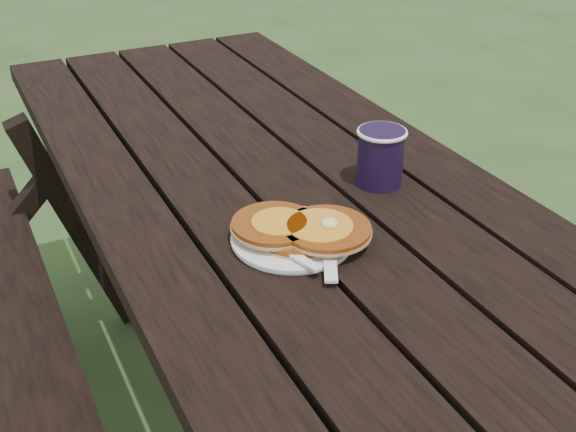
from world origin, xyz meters
name	(u,v)px	position (x,y,z in m)	size (l,w,h in m)	color
picnic_table	(274,322)	(0.00, 0.00, 0.37)	(1.36, 1.80, 0.75)	black
plate	(293,239)	(-0.09, -0.26, 0.76)	(0.20, 0.20, 0.01)	white
pancake_stack	(302,229)	(-0.07, -0.27, 0.77)	(0.21, 0.19, 0.04)	#8B400F
knife	(329,249)	(-0.05, -0.33, 0.76)	(0.02, 0.18, 0.01)	white
fork	(295,255)	(-0.11, -0.32, 0.77)	(0.03, 0.16, 0.01)	white
coffee_cup	(381,154)	(0.15, -0.15, 0.81)	(0.09, 0.09, 0.11)	black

